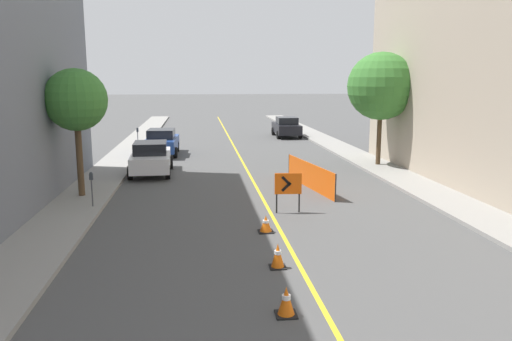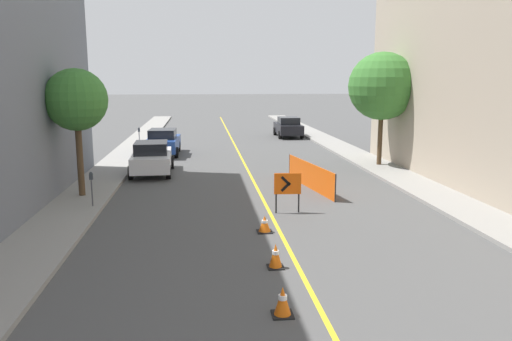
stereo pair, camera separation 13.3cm
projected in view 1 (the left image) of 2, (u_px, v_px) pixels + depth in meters
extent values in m
cube|color=gold|center=(239.00, 155.00, 30.18)|extent=(0.12, 61.60, 0.01)
cube|color=gray|center=(123.00, 156.00, 29.38)|extent=(2.02, 61.60, 0.14)
cube|color=gray|center=(349.00, 152.00, 30.95)|extent=(2.02, 61.60, 0.14)
cube|color=black|center=(286.00, 314.00, 9.82)|extent=(0.42, 0.42, 0.03)
cone|color=orange|center=(286.00, 300.00, 9.76)|extent=(0.34, 0.34, 0.56)
cylinder|color=white|center=(286.00, 297.00, 9.75)|extent=(0.18, 0.18, 0.09)
cube|color=black|center=(278.00, 267.00, 12.30)|extent=(0.41, 0.41, 0.03)
cone|color=orange|center=(278.00, 255.00, 12.24)|extent=(0.32, 0.32, 0.58)
cylinder|color=white|center=(278.00, 252.00, 12.23)|extent=(0.17, 0.17, 0.09)
cube|color=black|center=(266.00, 232.00, 15.13)|extent=(0.46, 0.46, 0.03)
cone|color=orange|center=(266.00, 223.00, 15.09)|extent=(0.37, 0.37, 0.49)
cylinder|color=white|center=(266.00, 221.00, 15.08)|extent=(0.19, 0.19, 0.08)
cube|color=#EF560C|center=(288.00, 184.00, 17.14)|extent=(0.93, 0.11, 0.73)
cube|color=black|center=(286.00, 181.00, 17.07)|extent=(0.35, 0.04, 0.35)
cube|color=black|center=(286.00, 187.00, 17.11)|extent=(0.35, 0.04, 0.35)
cylinder|color=black|center=(277.00, 204.00, 17.22)|extent=(0.06, 0.06, 0.66)
cylinder|color=black|center=(299.00, 203.00, 17.31)|extent=(0.06, 0.06, 0.66)
cube|color=#EF560C|center=(310.00, 176.00, 21.11)|extent=(0.88, 5.03, 1.08)
cylinder|color=#262626|center=(336.00, 188.00, 18.70)|extent=(0.05, 0.05, 1.08)
cylinder|color=#262626|center=(289.00, 166.00, 23.51)|extent=(0.05, 0.05, 1.08)
cube|color=silver|center=(151.00, 160.00, 24.23)|extent=(1.97, 4.37, 0.72)
cube|color=black|center=(150.00, 148.00, 23.91)|extent=(1.61, 2.00, 0.55)
cylinder|color=black|center=(137.00, 163.00, 25.50)|extent=(0.25, 0.65, 0.64)
cylinder|color=black|center=(171.00, 163.00, 25.70)|extent=(0.25, 0.65, 0.64)
cylinder|color=black|center=(130.00, 173.00, 22.90)|extent=(0.25, 0.65, 0.64)
cylinder|color=black|center=(168.00, 172.00, 23.10)|extent=(0.25, 0.65, 0.64)
cube|color=navy|center=(162.00, 144.00, 30.27)|extent=(1.96, 4.36, 0.72)
cube|color=black|center=(161.00, 134.00, 29.95)|extent=(1.60, 1.99, 0.55)
cylinder|color=black|center=(150.00, 147.00, 31.54)|extent=(0.24, 0.65, 0.64)
cylinder|color=black|center=(177.00, 147.00, 31.74)|extent=(0.24, 0.65, 0.64)
cylinder|color=black|center=(146.00, 153.00, 28.94)|extent=(0.24, 0.65, 0.64)
cylinder|color=black|center=(175.00, 153.00, 29.14)|extent=(0.24, 0.65, 0.64)
cube|color=black|center=(286.00, 128.00, 39.67)|extent=(1.87, 4.33, 0.72)
cube|color=black|center=(287.00, 121.00, 39.34)|extent=(1.56, 1.96, 0.55)
cylinder|color=black|center=(273.00, 131.00, 40.94)|extent=(0.23, 0.64, 0.64)
cylinder|color=black|center=(294.00, 131.00, 41.13)|extent=(0.23, 0.64, 0.64)
cylinder|color=black|center=(278.00, 135.00, 38.33)|extent=(0.23, 0.64, 0.64)
cylinder|color=black|center=(300.00, 135.00, 38.53)|extent=(0.23, 0.64, 0.64)
cylinder|color=#4C4C51|center=(92.00, 193.00, 17.56)|extent=(0.05, 0.05, 0.96)
cube|color=#33383D|center=(91.00, 177.00, 17.45)|extent=(0.12, 0.10, 0.22)
sphere|color=#33383D|center=(91.00, 174.00, 17.43)|extent=(0.11, 0.11, 0.11)
cylinder|color=#4C4C51|center=(138.00, 141.00, 31.26)|extent=(0.05, 0.05, 1.16)
cube|color=#33383D|center=(137.00, 130.00, 31.14)|extent=(0.12, 0.10, 0.22)
sphere|color=#33383D|center=(137.00, 128.00, 31.12)|extent=(0.11, 0.11, 0.11)
cylinder|color=#4C3823|center=(80.00, 160.00, 19.05)|extent=(0.24, 0.24, 2.79)
sphere|color=#38752D|center=(76.00, 100.00, 18.64)|extent=(2.34, 2.34, 2.34)
cylinder|color=#4C3823|center=(379.00, 138.00, 26.05)|extent=(0.24, 0.24, 2.76)
sphere|color=#38752D|center=(381.00, 86.00, 25.56)|extent=(3.47, 3.47, 3.47)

